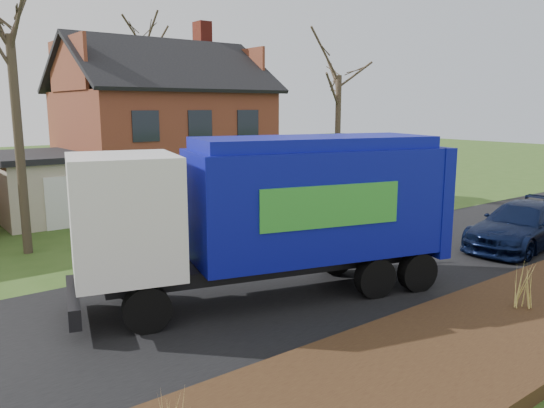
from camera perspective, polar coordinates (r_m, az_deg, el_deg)
ground at (r=15.42m, az=5.35°, el=-7.78°), size 120.00×120.00×0.00m
road at (r=15.41m, az=5.35°, el=-7.74°), size 80.00×7.00×0.02m
mulch_verge at (r=12.28m, az=22.84°, el=-12.70°), size 80.00×3.50×0.30m
main_house at (r=27.17m, az=-12.59°, el=8.55°), size 12.95×8.95×9.26m
garbage_truck at (r=13.27m, az=0.58°, el=-0.26°), size 9.82×4.98×4.06m
silver_sedan at (r=17.58m, az=-5.85°, el=-2.65°), size 5.40×3.65×1.68m
navy_wagon at (r=20.20m, az=25.26°, el=-2.10°), size 5.45×2.55×1.54m
tree_front_east at (r=27.85m, az=7.27°, el=15.69°), size 3.27×3.27×9.10m
tree_back at (r=35.12m, az=-13.93°, el=18.23°), size 3.69×3.69×11.69m
grass_clump_mid at (r=13.43m, az=25.76°, el=-8.06°), size 0.35×0.29×0.97m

